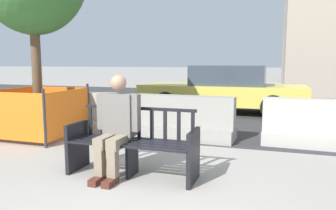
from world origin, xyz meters
The scene contains 9 objects.
ground_plane centered at (0.00, 0.00, 0.00)m, with size 200.00×200.00×0.00m, color gray.
street_asphalt centered at (0.00, 8.70, 0.00)m, with size 120.00×12.00×0.01m, color #333335.
street_bench centered at (-0.23, 0.90, 0.40)m, with size 1.69×0.53×0.88m.
seated_person centered at (-0.43, 0.85, 0.69)m, with size 0.58×0.72×1.31m.
jersey_barrier_centre centered at (-0.18, 3.15, 0.34)m, with size 2.02×0.76×0.84m.
jersey_barrier_left centered at (-2.74, 3.27, 0.34)m, with size 2.00×0.69×0.84m.
jersey_barrier_right centered at (2.31, 3.28, 0.34)m, with size 2.02×0.74×0.84m.
construction_fence centered at (-2.93, 2.39, 0.52)m, with size 1.43×1.43×1.03m.
car_taxi_near centered at (0.04, 6.82, 0.68)m, with size 4.75×1.90×1.39m.
Camera 1 is at (1.51, -2.91, 1.47)m, focal length 35.00 mm.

